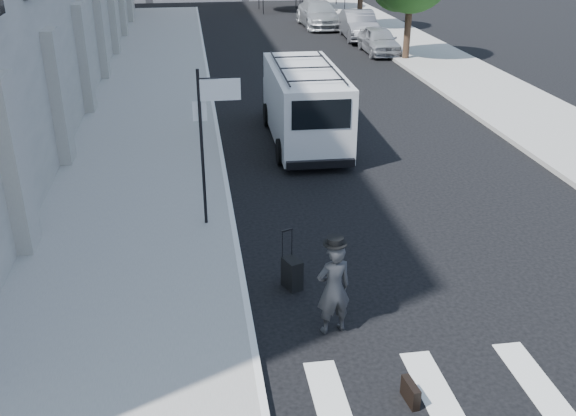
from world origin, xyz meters
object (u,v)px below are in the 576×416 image
object	(u,v)px
parked_car_c	(319,14)
suitcase	(292,273)
parked_car_b	(359,25)
cargo_van	(304,104)
briefcase	(410,393)
parked_car_a	(379,40)
businessman	(334,289)

from	to	relation	value
parked_car_c	suitcase	bearing A→B (deg)	-103.25
parked_car_b	parked_car_c	size ratio (longest dim) A/B	0.88
cargo_van	parked_car_c	distance (m)	22.16
briefcase	parked_car_a	xyz separation A→B (m)	(6.64, 24.93, 0.49)
briefcase	parked_car_c	bearing A→B (deg)	74.50
businessman	parked_car_a	size ratio (longest dim) A/B	0.43
businessman	briefcase	xyz separation A→B (m)	(0.75, -1.91, -0.67)
suitcase	cargo_van	distance (m)	8.80
cargo_van	briefcase	bearing A→B (deg)	-91.47
suitcase	briefcase	bearing A→B (deg)	-91.88
parked_car_b	parked_car_c	world-z (taller)	parked_car_c
cargo_van	parked_car_b	size ratio (longest dim) A/B	1.30
suitcase	parked_car_b	world-z (taller)	parked_car_b
parked_car_b	parked_car_c	bearing A→B (deg)	110.91
businessman	cargo_van	world-z (taller)	cargo_van
briefcase	cargo_van	distance (m)	12.04
briefcase	suitcase	world-z (taller)	suitcase
suitcase	parked_car_b	size ratio (longest dim) A/B	0.25
parked_car_a	parked_car_c	distance (m)	8.81
parked_car_a	parked_car_c	xyz separation A→B (m)	(-1.41, 8.70, 0.12)
parked_car_b	cargo_van	bearing A→B (deg)	-105.97
suitcase	parked_car_a	size ratio (longest dim) A/B	0.30
briefcase	cargo_van	bearing A→B (deg)	80.94
parked_car_a	parked_car_b	size ratio (longest dim) A/B	0.82
suitcase	parked_car_a	distance (m)	22.92
suitcase	cargo_van	xyz separation A→B (m)	(1.73, 8.58, 0.88)
suitcase	parked_car_b	bearing A→B (deg)	51.33
parked_car_a	parked_car_b	world-z (taller)	parked_car_b
cargo_van	parked_car_a	xyz separation A→B (m)	(6.14, 12.95, -0.53)
suitcase	parked_car_c	world-z (taller)	parked_car_c
briefcase	parked_car_c	world-z (taller)	parked_car_c
briefcase	parked_car_b	distance (m)	29.82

